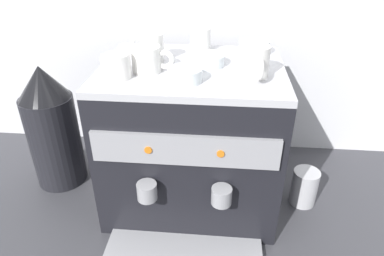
{
  "coord_description": "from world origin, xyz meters",
  "views": [
    {
      "loc": [
        0.09,
        -0.96,
        0.84
      ],
      "look_at": [
        0.0,
        0.0,
        0.28
      ],
      "focal_mm": 32.44,
      "sensor_mm": 36.0,
      "label": 1
    }
  ],
  "objects_px": {
    "ceramic_bowl_0": "(185,75)",
    "milk_pitcher": "(304,187)",
    "ceramic_bowl_1": "(208,60)",
    "espresso_machine": "(192,138)",
    "ceramic_cup_0": "(255,62)",
    "ceramic_cup_1": "(117,66)",
    "coffee_grinder": "(52,128)",
    "ceramic_cup_2": "(201,39)",
    "ceramic_cup_3": "(151,47)",
    "ceramic_cup_4": "(148,59)",
    "ceramic_bowl_2": "(254,47)"
  },
  "relations": [
    {
      "from": "ceramic_cup_4",
      "to": "milk_pitcher",
      "type": "height_order",
      "value": "ceramic_cup_4"
    },
    {
      "from": "ceramic_cup_4",
      "to": "milk_pitcher",
      "type": "relative_size",
      "value": 0.93
    },
    {
      "from": "ceramic_cup_3",
      "to": "ceramic_bowl_1",
      "type": "bearing_deg",
      "value": -7.04
    },
    {
      "from": "ceramic_cup_1",
      "to": "ceramic_cup_4",
      "type": "xyz_separation_m",
      "value": [
        0.07,
        0.05,
        0.0
      ]
    },
    {
      "from": "ceramic_cup_0",
      "to": "ceramic_cup_2",
      "type": "bearing_deg",
      "value": 126.69
    },
    {
      "from": "ceramic_cup_3",
      "to": "milk_pitcher",
      "type": "distance_m",
      "value": 0.69
    },
    {
      "from": "ceramic_bowl_1",
      "to": "ceramic_cup_1",
      "type": "bearing_deg",
      "value": -154.07
    },
    {
      "from": "ceramic_bowl_0",
      "to": "ceramic_cup_2",
      "type": "bearing_deg",
      "value": 85.08
    },
    {
      "from": "milk_pitcher",
      "to": "ceramic_cup_0",
      "type": "bearing_deg",
      "value": -164.38
    },
    {
      "from": "ceramic_cup_3",
      "to": "coffee_grinder",
      "type": "distance_m",
      "value": 0.48
    },
    {
      "from": "ceramic_cup_3",
      "to": "ceramic_bowl_1",
      "type": "relative_size",
      "value": 1.09
    },
    {
      "from": "ceramic_cup_3",
      "to": "ceramic_cup_4",
      "type": "bearing_deg",
      "value": -86.0
    },
    {
      "from": "ceramic_cup_2",
      "to": "ceramic_bowl_0",
      "type": "distance_m",
      "value": 0.27
    },
    {
      "from": "ceramic_cup_0",
      "to": "coffee_grinder",
      "type": "xyz_separation_m",
      "value": [
        -0.68,
        0.11,
        -0.3
      ]
    },
    {
      "from": "ceramic_cup_2",
      "to": "milk_pitcher",
      "type": "distance_m",
      "value": 0.61
    },
    {
      "from": "ceramic_bowl_0",
      "to": "ceramic_bowl_2",
      "type": "relative_size",
      "value": 0.96
    },
    {
      "from": "ceramic_bowl_1",
      "to": "ceramic_cup_0",
      "type": "bearing_deg",
      "value": -31.2
    },
    {
      "from": "ceramic_cup_0",
      "to": "ceramic_bowl_1",
      "type": "bearing_deg",
      "value": 148.8
    },
    {
      "from": "espresso_machine",
      "to": "ceramic_bowl_2",
      "type": "height_order",
      "value": "ceramic_bowl_2"
    },
    {
      "from": "ceramic_cup_1",
      "to": "ceramic_cup_3",
      "type": "relative_size",
      "value": 0.91
    },
    {
      "from": "ceramic_cup_2",
      "to": "milk_pitcher",
      "type": "xyz_separation_m",
      "value": [
        0.37,
        -0.16,
        -0.46
      ]
    },
    {
      "from": "espresso_machine",
      "to": "milk_pitcher",
      "type": "xyz_separation_m",
      "value": [
        0.39,
        -0.0,
        -0.18
      ]
    },
    {
      "from": "ceramic_bowl_1",
      "to": "milk_pitcher",
      "type": "xyz_separation_m",
      "value": [
        0.34,
        -0.02,
        -0.44
      ]
    },
    {
      "from": "ceramic_cup_2",
      "to": "ceramic_cup_0",
      "type": "bearing_deg",
      "value": -53.31
    },
    {
      "from": "ceramic_bowl_1",
      "to": "coffee_grinder",
      "type": "relative_size",
      "value": 0.22
    },
    {
      "from": "ceramic_cup_3",
      "to": "ceramic_bowl_1",
      "type": "distance_m",
      "value": 0.17
    },
    {
      "from": "ceramic_bowl_1",
      "to": "espresso_machine",
      "type": "bearing_deg",
      "value": -158.22
    },
    {
      "from": "ceramic_cup_3",
      "to": "ceramic_bowl_2",
      "type": "xyz_separation_m",
      "value": [
        0.31,
        0.1,
        -0.02
      ]
    },
    {
      "from": "ceramic_bowl_0",
      "to": "ceramic_cup_1",
      "type": "bearing_deg",
      "value": 176.65
    },
    {
      "from": "espresso_machine",
      "to": "coffee_grinder",
      "type": "xyz_separation_m",
      "value": [
        -0.5,
        0.05,
        -0.02
      ]
    },
    {
      "from": "ceramic_cup_3",
      "to": "ceramic_cup_4",
      "type": "xyz_separation_m",
      "value": [
        0.01,
        -0.09,
        -0.01
      ]
    },
    {
      "from": "ceramic_cup_0",
      "to": "ceramic_bowl_1",
      "type": "height_order",
      "value": "ceramic_cup_0"
    },
    {
      "from": "ceramic_cup_1",
      "to": "coffee_grinder",
      "type": "bearing_deg",
      "value": 154.39
    },
    {
      "from": "ceramic_cup_2",
      "to": "ceramic_bowl_1",
      "type": "bearing_deg",
      "value": -77.62
    },
    {
      "from": "ceramic_cup_0",
      "to": "ceramic_cup_3",
      "type": "distance_m",
      "value": 0.32
    },
    {
      "from": "espresso_machine",
      "to": "ceramic_cup_1",
      "type": "height_order",
      "value": "ceramic_cup_1"
    },
    {
      "from": "ceramic_cup_2",
      "to": "milk_pitcher",
      "type": "bearing_deg",
      "value": -22.79
    },
    {
      "from": "ceramic_cup_1",
      "to": "coffee_grinder",
      "type": "xyz_separation_m",
      "value": [
        -0.31,
        0.15,
        -0.29
      ]
    },
    {
      "from": "ceramic_cup_0",
      "to": "coffee_grinder",
      "type": "bearing_deg",
      "value": 170.61
    },
    {
      "from": "coffee_grinder",
      "to": "milk_pitcher",
      "type": "relative_size",
      "value": 3.49
    },
    {
      "from": "ceramic_bowl_0",
      "to": "ceramic_bowl_1",
      "type": "relative_size",
      "value": 0.93
    },
    {
      "from": "ceramic_cup_2",
      "to": "coffee_grinder",
      "type": "height_order",
      "value": "ceramic_cup_2"
    },
    {
      "from": "ceramic_bowl_2",
      "to": "ceramic_cup_2",
      "type": "bearing_deg",
      "value": 174.5
    },
    {
      "from": "ceramic_cup_0",
      "to": "ceramic_bowl_0",
      "type": "distance_m",
      "value": 0.19
    },
    {
      "from": "coffee_grinder",
      "to": "ceramic_cup_3",
      "type": "bearing_deg",
      "value": -1.75
    },
    {
      "from": "coffee_grinder",
      "to": "milk_pitcher",
      "type": "bearing_deg",
      "value": -3.37
    },
    {
      "from": "ceramic_cup_3",
      "to": "coffee_grinder",
      "type": "xyz_separation_m",
      "value": [
        -0.38,
        0.01,
        -0.3
      ]
    },
    {
      "from": "espresso_machine",
      "to": "ceramic_cup_1",
      "type": "distance_m",
      "value": 0.35
    },
    {
      "from": "ceramic_bowl_0",
      "to": "milk_pitcher",
      "type": "bearing_deg",
      "value": 14.97
    },
    {
      "from": "espresso_machine",
      "to": "milk_pitcher",
      "type": "relative_size",
      "value": 4.14
    }
  ]
}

